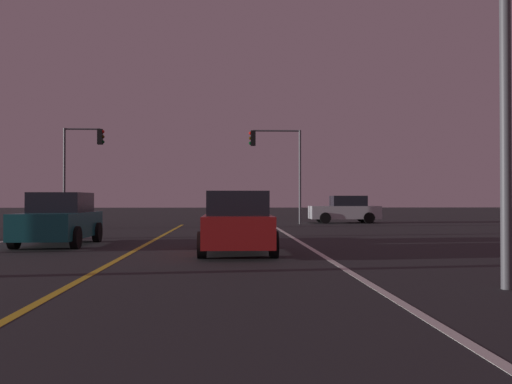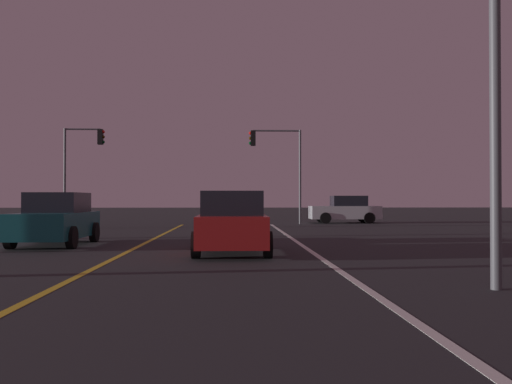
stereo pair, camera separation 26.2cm
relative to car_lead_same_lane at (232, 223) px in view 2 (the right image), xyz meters
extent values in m
cube|color=silver|center=(2.24, -2.30, -0.82)|extent=(0.16, 39.35, 0.01)
cube|color=gold|center=(-2.94, -2.30, -0.82)|extent=(0.16, 39.35, 0.01)
cylinder|color=black|center=(-0.90, 1.41, -0.48)|extent=(0.22, 0.68, 0.68)
cylinder|color=black|center=(0.90, 1.41, -0.48)|extent=(0.22, 0.68, 0.68)
cylinder|color=black|center=(-0.90, -1.29, -0.48)|extent=(0.22, 0.68, 0.68)
cylinder|color=black|center=(0.90, -1.29, -0.48)|extent=(0.22, 0.68, 0.68)
cube|color=maroon|center=(0.00, 0.06, -0.16)|extent=(1.80, 4.30, 0.80)
cube|color=black|center=(0.00, -0.19, 0.56)|extent=(1.60, 2.10, 0.64)
cube|color=red|center=(-0.60, -2.04, -0.06)|extent=(0.24, 0.08, 0.16)
cube|color=red|center=(0.60, -2.04, -0.06)|extent=(0.24, 0.08, 0.16)
cylinder|color=black|center=(5.61, 18.46, -0.48)|extent=(0.68, 0.22, 0.68)
cylinder|color=black|center=(5.61, 20.26, -0.48)|extent=(0.68, 0.22, 0.68)
cylinder|color=black|center=(8.31, 18.46, -0.48)|extent=(0.68, 0.22, 0.68)
cylinder|color=black|center=(8.31, 20.26, -0.48)|extent=(0.68, 0.22, 0.68)
cube|color=#B7BABF|center=(6.96, 19.36, -0.16)|extent=(4.30, 1.80, 0.80)
cube|color=black|center=(7.21, 19.36, 0.56)|extent=(2.10, 1.60, 0.64)
cube|color=red|center=(9.06, 18.76, -0.06)|extent=(0.08, 0.24, 0.16)
cube|color=red|center=(9.06, 19.96, -0.06)|extent=(0.08, 0.24, 0.16)
cylinder|color=black|center=(-4.78, 1.54, -0.48)|extent=(0.22, 0.68, 0.68)
cylinder|color=black|center=(-6.58, 1.54, -0.48)|extent=(0.22, 0.68, 0.68)
cylinder|color=black|center=(-4.78, 4.24, -0.48)|extent=(0.22, 0.68, 0.68)
cylinder|color=black|center=(-6.58, 4.24, -0.48)|extent=(0.22, 0.68, 0.68)
cube|color=#145156|center=(-5.68, 2.89, -0.16)|extent=(1.80, 4.30, 0.80)
cube|color=black|center=(-5.68, 3.14, 0.56)|extent=(1.60, 2.10, 0.64)
cube|color=red|center=(-5.08, 4.99, -0.06)|extent=(0.24, 0.08, 0.16)
cube|color=red|center=(-6.28, 4.99, -0.06)|extent=(0.24, 0.08, 0.16)
cylinder|color=#4C4C51|center=(3.99, 17.88, 1.99)|extent=(0.14, 0.14, 5.62)
cylinder|color=#4C4C51|center=(2.59, 17.88, 4.75)|extent=(2.80, 0.10, 0.10)
cube|color=black|center=(1.19, 17.88, 4.30)|extent=(0.28, 0.36, 0.90)
sphere|color=red|center=(1.03, 17.88, 4.60)|extent=(0.20, 0.20, 0.20)
sphere|color=#3C2706|center=(1.03, 17.88, 4.30)|extent=(0.20, 0.20, 0.20)
sphere|color=#063816|center=(1.03, 17.88, 4.00)|extent=(0.20, 0.20, 0.20)
cylinder|color=#4C4C51|center=(-9.88, 17.88, 2.01)|extent=(0.14, 0.14, 5.65)
cylinder|color=#4C4C51|center=(-8.85, 17.88, 4.78)|extent=(2.06, 0.10, 0.10)
cube|color=black|center=(-7.81, 17.88, 4.33)|extent=(0.28, 0.36, 0.90)
sphere|color=red|center=(-7.65, 17.88, 4.63)|extent=(0.20, 0.20, 0.20)
sphere|color=#3C2706|center=(-7.65, 17.88, 4.33)|extent=(0.20, 0.20, 0.20)
sphere|color=#063816|center=(-7.65, 17.88, 4.03)|extent=(0.20, 0.20, 0.20)
cylinder|color=#4C4C51|center=(4.35, -6.29, 2.86)|extent=(0.18, 0.18, 7.36)
camera|label=1|loc=(-0.21, -15.32, 0.66)|focal=39.28mm
camera|label=2|loc=(0.05, -15.32, 0.66)|focal=39.28mm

